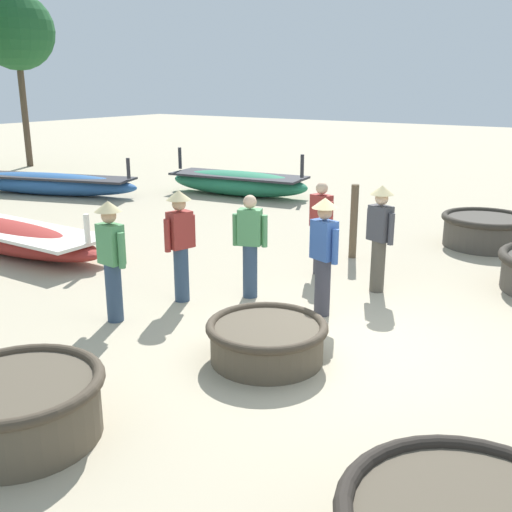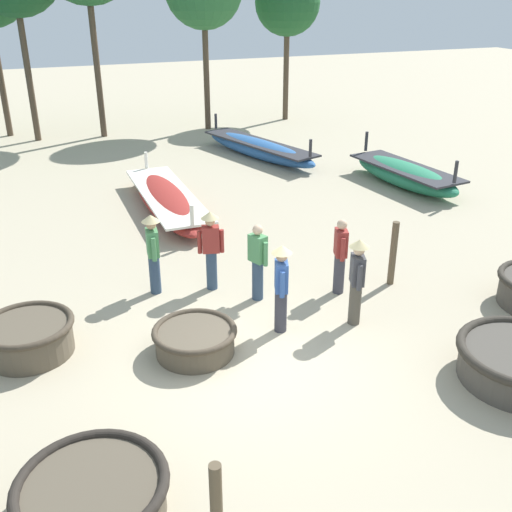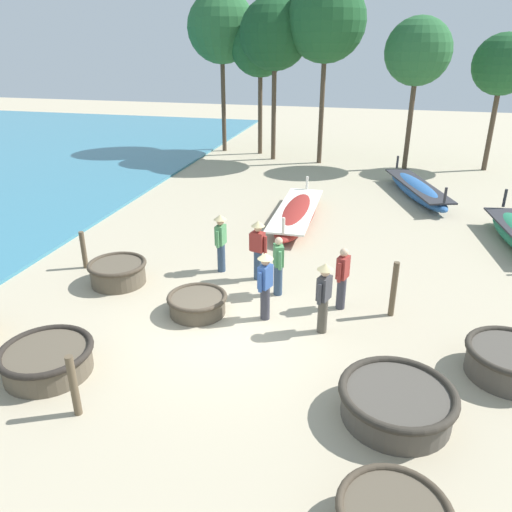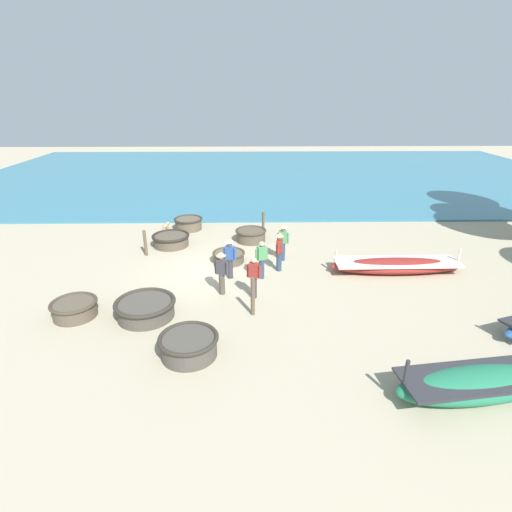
# 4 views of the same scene
# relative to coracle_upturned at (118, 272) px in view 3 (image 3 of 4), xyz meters

# --- Properties ---
(ground_plane) EXTENTS (80.00, 80.00, 0.00)m
(ground_plane) POSITION_rel_coracle_upturned_xyz_m (3.49, -1.57, -0.33)
(ground_plane) COLOR tan
(coracle_upturned) EXTENTS (1.54, 1.54, 0.61)m
(coracle_upturned) POSITION_rel_coracle_upturned_xyz_m (0.00, 0.00, 0.00)
(coracle_upturned) COLOR brown
(coracle_upturned) RESTS_ON ground
(coracle_weathered) EXTENTS (1.81, 1.81, 0.57)m
(coracle_weathered) POSITION_rel_coracle_upturned_xyz_m (0.56, -3.88, -0.02)
(coracle_weathered) COLOR brown
(coracle_weathered) RESTS_ON ground
(coracle_tilted) EXTENTS (2.02, 2.02, 0.60)m
(coracle_tilted) POSITION_rel_coracle_upturned_xyz_m (7.15, -3.55, 0.00)
(coracle_tilted) COLOR #4C473F
(coracle_tilted) RESTS_ON ground
(coracle_far_right) EXTENTS (1.72, 1.72, 0.63)m
(coracle_far_right) POSITION_rel_coracle_upturned_xyz_m (9.28, -1.82, 0.01)
(coracle_far_right) COLOR #4C473F
(coracle_far_right) RESTS_ON ground
(coracle_far_left) EXTENTS (1.43, 1.43, 0.47)m
(coracle_far_left) POSITION_rel_coracle_upturned_xyz_m (2.60, -0.99, -0.07)
(coracle_far_left) COLOR brown
(coracle_far_left) RESTS_ON ground
(long_boat_blue_hull) EXTENTS (2.71, 5.71, 1.14)m
(long_boat_blue_hull) POSITION_rel_coracle_upturned_xyz_m (8.10, 10.12, 0.00)
(long_boat_blue_hull) COLOR #285693
(long_boat_blue_hull) RESTS_ON ground
(long_boat_white_hull) EXTENTS (1.32, 5.54, 1.00)m
(long_boat_white_hull) POSITION_rel_coracle_upturned_xyz_m (3.79, 6.00, -0.04)
(long_boat_white_hull) COLOR maroon
(long_boat_white_hull) RESTS_ON ground
(fisherman_by_coracle) EXTENTS (0.36, 0.51, 1.67)m
(fisherman_by_coracle) POSITION_rel_coracle_upturned_xyz_m (4.22, -0.86, 0.63)
(fisherman_by_coracle) COLOR #383842
(fisherman_by_coracle) RESTS_ON ground
(fisherman_hauling) EXTENTS (0.33, 0.50, 1.57)m
(fisherman_hauling) POSITION_rel_coracle_upturned_xyz_m (4.27, 0.39, 0.51)
(fisherman_hauling) COLOR #2D425B
(fisherman_hauling) RESTS_ON ground
(fisherman_standing_right) EXTENTS (0.36, 0.50, 1.67)m
(fisherman_standing_right) POSITION_rel_coracle_upturned_xyz_m (5.58, -1.11, 0.63)
(fisherman_standing_right) COLOR #4C473D
(fisherman_standing_right) RESTS_ON ground
(fisherman_standing_left) EXTENTS (0.32, 0.51, 1.57)m
(fisherman_standing_left) POSITION_rel_coracle_upturned_xyz_m (5.88, 0.06, 0.51)
(fisherman_standing_left) COLOR #383842
(fisherman_standing_left) RESTS_ON ground
(fisherman_with_hat) EXTENTS (0.52, 0.36, 1.67)m
(fisherman_with_hat) POSITION_rel_coracle_upturned_xyz_m (3.56, 1.14, 0.63)
(fisherman_with_hat) COLOR #2D425B
(fisherman_with_hat) RESTS_ON ground
(fisherman_crouching) EXTENTS (0.36, 0.53, 1.67)m
(fisherman_crouching) POSITION_rel_coracle_upturned_xyz_m (2.45, 1.38, 0.63)
(fisherman_crouching) COLOR #2D425B
(fisherman_crouching) RESTS_ON ground
(mooring_post_mid_beach) EXTENTS (0.14, 0.14, 1.09)m
(mooring_post_mid_beach) POSITION_rel_coracle_upturned_xyz_m (-1.39, 0.66, 0.22)
(mooring_post_mid_beach) COLOR brown
(mooring_post_mid_beach) RESTS_ON ground
(mooring_post_shoreline) EXTENTS (0.14, 0.14, 1.37)m
(mooring_post_shoreline) POSITION_rel_coracle_upturned_xyz_m (7.08, 0.01, 0.36)
(mooring_post_shoreline) COLOR brown
(mooring_post_shoreline) RESTS_ON ground
(mooring_post_inland) EXTENTS (0.14, 0.14, 1.20)m
(mooring_post_inland) POSITION_rel_coracle_upturned_xyz_m (1.78, -4.80, 0.27)
(mooring_post_inland) COLOR brown
(mooring_post_inland) RESTS_ON ground
(tree_tall_back) EXTENTS (3.07, 3.07, 7.00)m
(tree_tall_back) POSITION_rel_coracle_upturned_xyz_m (7.74, 15.18, 5.11)
(tree_tall_back) COLOR #4C3D2D
(tree_tall_back) RESTS_ON ground
(tree_right_mid) EXTENTS (2.77, 2.77, 6.31)m
(tree_right_mid) POSITION_rel_coracle_upturned_xyz_m (11.58, 15.77, 4.56)
(tree_right_mid) COLOR #4C3D2D
(tree_right_mid) RESTS_ON ground
(tree_leftmost) EXTENTS (3.68, 3.68, 8.38)m
(tree_leftmost) POSITION_rel_coracle_upturned_xyz_m (-2.34, 17.11, 6.19)
(tree_leftmost) COLOR #4C3D2D
(tree_leftmost) RESTS_ON ground
(tree_rightmost) EXTENTS (3.81, 3.81, 8.67)m
(tree_rightmost) POSITION_rel_coracle_upturned_xyz_m (3.40, 15.37, 6.42)
(tree_rightmost) COLOR #4C3D2D
(tree_rightmost) RESTS_ON ground
(tree_left_mid) EXTENTS (3.19, 3.19, 7.27)m
(tree_left_mid) POSITION_rel_coracle_upturned_xyz_m (-0.15, 16.87, 5.32)
(tree_left_mid) COLOR #4C3D2D
(tree_left_mid) RESTS_ON ground
(tree_center) EXTENTS (3.51, 3.51, 7.99)m
(tree_center) POSITION_rel_coracle_upturned_xyz_m (0.87, 15.64, 5.88)
(tree_center) COLOR #4C3D2D
(tree_center) RESTS_ON ground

